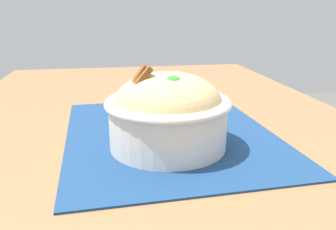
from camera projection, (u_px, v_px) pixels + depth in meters
name	position (u px, v px, depth m)	size (l,w,h in m)	color
table	(156.00, 161.00, 0.65)	(1.30, 0.79, 0.77)	olive
placemat	(169.00, 133.00, 0.59)	(0.42, 0.34, 0.00)	navy
bowl	(168.00, 111.00, 0.51)	(0.19, 0.19, 0.13)	silver
fork	(170.00, 113.00, 0.69)	(0.04, 0.13, 0.00)	#B5B5B5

